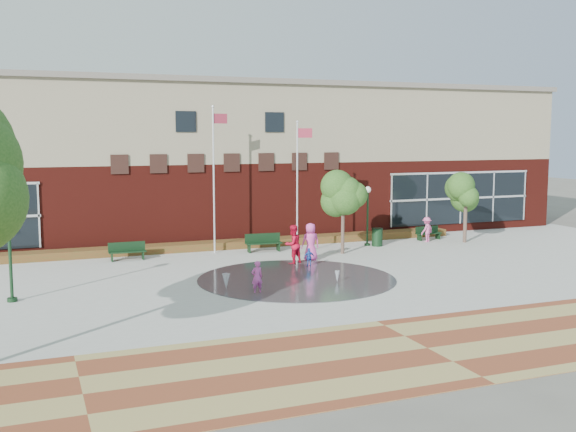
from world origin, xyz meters
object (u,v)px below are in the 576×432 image
object	(u,v)px
flagpole_left	(214,172)
bench_left	(127,255)
flagpole_right	(298,181)
trash_can	(377,237)
child_splash	(257,277)

from	to	relation	value
flagpole_left	bench_left	world-z (taller)	flagpole_left
flagpole_right	flagpole_left	bearing A→B (deg)	159.75
bench_left	trash_can	xyz separation A→B (m)	(13.40, -0.69, 0.23)
flagpole_right	trash_can	world-z (taller)	flagpole_right
flagpole_right	bench_left	bearing A→B (deg)	177.88
flagpole_right	child_splash	bearing A→B (deg)	-114.31
trash_can	child_splash	size ratio (longest dim) A/B	0.79
flagpole_left	flagpole_right	world-z (taller)	flagpole_left
flagpole_right	bench_left	distance (m)	9.18
flagpole_right	bench_left	xyz separation A→B (m)	(-8.33, 1.57, -3.52)
flagpole_left	child_splash	size ratio (longest dim) A/B	5.93
child_splash	flagpole_right	bearing A→B (deg)	-129.94
flagpole_left	bench_left	distance (m)	6.04
flagpole_left	child_splash	bearing A→B (deg)	-108.10
trash_can	flagpole_right	bearing A→B (deg)	-170.15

